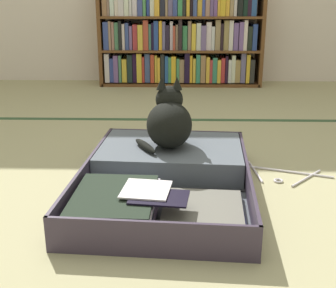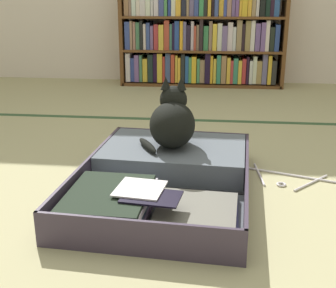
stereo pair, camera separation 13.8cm
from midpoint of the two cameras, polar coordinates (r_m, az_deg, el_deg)
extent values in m
plane|color=tan|center=(1.81, -2.89, -5.89)|extent=(10.00, 10.00, 0.00)
cube|color=#325130|center=(2.80, -1.29, 3.18)|extent=(4.80, 0.05, 0.00)
cube|color=brown|center=(3.96, -9.60, 13.95)|extent=(0.03, 0.29, 0.88)
cube|color=brown|center=(3.94, 10.89, 13.85)|extent=(0.03, 0.29, 0.88)
cube|color=brown|center=(3.94, 0.60, 7.92)|extent=(1.36, 0.29, 0.02)
cube|color=brown|center=(3.90, 0.62, 12.08)|extent=(1.33, 0.29, 0.02)
cube|color=silver|center=(3.98, -8.67, 9.90)|extent=(0.04, 0.24, 0.24)
cube|color=#33438D|center=(3.98, -8.08, 9.64)|extent=(0.03, 0.24, 0.20)
cube|color=slate|center=(3.97, -7.57, 9.82)|extent=(0.04, 0.24, 0.23)
cube|color=#437555|center=(3.96, -7.05, 9.84)|extent=(0.02, 0.24, 0.23)
cube|color=gold|center=(3.97, -6.49, 9.64)|extent=(0.04, 0.24, 0.20)
cube|color=#1B2927|center=(3.95, -5.82, 9.90)|extent=(0.04, 0.24, 0.24)
cube|color=#24132E|center=(3.95, -5.19, 9.97)|extent=(0.03, 0.24, 0.24)
cube|color=gold|center=(3.93, -4.63, 9.97)|extent=(0.04, 0.24, 0.25)
cube|color=#B7362D|center=(3.94, -4.12, 9.81)|extent=(0.02, 0.24, 0.22)
cube|color=#3D5281|center=(3.94, -3.59, 10.01)|extent=(0.04, 0.24, 0.25)
cube|color=#B83F27|center=(3.92, -2.98, 9.93)|extent=(0.03, 0.24, 0.24)
cube|color=gold|center=(3.93, -2.52, 9.91)|extent=(0.02, 0.24, 0.23)
cube|color=gold|center=(3.93, -2.17, 9.76)|extent=(0.02, 0.24, 0.21)
cube|color=#252829|center=(3.93, -1.69, 9.99)|extent=(0.03, 0.24, 0.24)
cube|color=#265493|center=(3.92, -1.18, 9.85)|extent=(0.03, 0.24, 0.23)
cube|color=#41874E|center=(3.92, -0.76, 9.79)|extent=(0.02, 0.24, 0.22)
cube|color=gold|center=(3.92, -0.28, 9.82)|extent=(0.04, 0.24, 0.22)
cube|color=#438757|center=(3.92, 0.27, 9.71)|extent=(0.02, 0.24, 0.21)
cube|color=#A0805C|center=(3.93, 0.77, 9.66)|extent=(0.04, 0.24, 0.20)
cube|color=black|center=(3.91, 1.44, 10.03)|extent=(0.04, 0.24, 0.25)
cube|color=gold|center=(3.92, 1.94, 9.89)|extent=(0.02, 0.24, 0.23)
cube|color=gold|center=(3.92, 2.35, 9.70)|extent=(0.02, 0.24, 0.21)
cube|color=#338062|center=(3.91, 2.85, 9.91)|extent=(0.03, 0.24, 0.24)
cube|color=#9D744B|center=(3.92, 3.46, 9.88)|extent=(0.04, 0.24, 0.24)
cube|color=gold|center=(3.92, 4.07, 9.75)|extent=(0.03, 0.24, 0.22)
cube|color=#B03538|center=(3.92, 4.48, 9.58)|extent=(0.02, 0.24, 0.20)
cube|color=#358062|center=(3.93, 4.95, 9.71)|extent=(0.04, 0.24, 0.21)
cube|color=gold|center=(3.92, 5.49, 9.55)|extent=(0.03, 0.24, 0.20)
cube|color=#C1383B|center=(3.94, 5.98, 9.69)|extent=(0.03, 0.24, 0.21)
cube|color=#27142A|center=(3.93, 6.43, 9.78)|extent=(0.02, 0.24, 0.23)
cube|color=silver|center=(3.94, 6.83, 9.55)|extent=(0.03, 0.24, 0.20)
cube|color=beige|center=(3.95, 7.29, 9.82)|extent=(0.03, 0.24, 0.23)
cube|color=#A0844C|center=(3.96, 7.83, 9.52)|extent=(0.04, 0.24, 0.19)
cube|color=slate|center=(3.95, 8.50, 9.91)|extent=(0.04, 0.24, 0.25)
cube|color=gold|center=(3.95, 9.11, 9.80)|extent=(0.03, 0.24, 0.24)
cube|color=#2B2A28|center=(3.96, 9.63, 9.49)|extent=(0.04, 0.24, 0.20)
cube|color=brown|center=(3.88, 0.63, 16.14)|extent=(1.33, 0.29, 0.02)
cube|color=#394B92|center=(3.95, -8.83, 13.77)|extent=(0.04, 0.24, 0.23)
cube|color=#98765C|center=(3.94, -8.34, 13.83)|extent=(0.02, 0.24, 0.24)
cube|color=#A07262|center=(3.94, -7.96, 13.80)|extent=(0.02, 0.24, 0.23)
cube|color=#457854|center=(3.94, -7.51, 13.78)|extent=(0.03, 0.24, 0.23)
cube|color=black|center=(3.92, -7.07, 13.89)|extent=(0.02, 0.24, 0.24)
cube|color=silver|center=(3.93, -6.65, 13.72)|extent=(0.02, 0.24, 0.21)
cube|color=#384B8E|center=(3.93, -6.20, 13.80)|extent=(0.03, 0.24, 0.22)
cube|color=slate|center=(3.93, -5.73, 13.63)|extent=(0.02, 0.24, 0.20)
cube|color=#AB3439|center=(3.92, -5.18, 13.72)|extent=(0.04, 0.24, 0.21)
cube|color=gold|center=(3.90, -4.53, 13.70)|extent=(0.04, 0.24, 0.21)
cube|color=#B14431|center=(3.90, -3.83, 13.99)|extent=(0.04, 0.24, 0.24)
cube|color=#3D7560|center=(3.91, -3.31, 13.79)|extent=(0.02, 0.24, 0.21)
cube|color=black|center=(3.91, -2.97, 13.85)|extent=(0.02, 0.24, 0.22)
cube|color=#28458E|center=(3.89, -2.53, 13.97)|extent=(0.04, 0.24, 0.24)
cube|color=gold|center=(3.89, -1.97, 13.97)|extent=(0.03, 0.24, 0.24)
cube|color=slate|center=(3.90, -1.53, 13.94)|extent=(0.03, 0.24, 0.23)
cube|color=black|center=(3.89, -1.07, 13.72)|extent=(0.03, 0.24, 0.20)
cube|color=silver|center=(3.90, -0.58, 13.97)|extent=(0.02, 0.24, 0.24)
cube|color=#B04431|center=(3.89, -0.23, 13.68)|extent=(0.02, 0.24, 0.20)
cube|color=#998062|center=(3.90, 0.12, 13.76)|extent=(0.02, 0.24, 0.21)
cube|color=black|center=(3.88, 0.54, 14.07)|extent=(0.03, 0.24, 0.25)
cube|color=#37804C|center=(3.90, 1.15, 13.69)|extent=(0.04, 0.24, 0.20)
cube|color=#8D725E|center=(3.89, 1.73, 13.97)|extent=(0.03, 0.24, 0.24)
cube|color=yellow|center=(3.88, 2.26, 13.79)|extent=(0.04, 0.24, 0.22)
cube|color=silver|center=(3.89, 2.89, 13.83)|extent=(0.04, 0.24, 0.22)
cube|color=slate|center=(3.88, 3.51, 13.66)|extent=(0.04, 0.24, 0.20)
cube|color=silver|center=(3.90, 4.17, 13.88)|extent=(0.04, 0.24, 0.23)
cube|color=silver|center=(3.90, 4.72, 13.60)|extent=(0.03, 0.24, 0.19)
cube|color=#927952|center=(3.89, 5.30, 13.98)|extent=(0.04, 0.24, 0.25)
cube|color=black|center=(3.90, 5.83, 13.74)|extent=(0.02, 0.24, 0.22)
cube|color=#98824D|center=(3.91, 6.37, 13.93)|extent=(0.04, 0.24, 0.24)
cube|color=silver|center=(3.90, 6.97, 13.91)|extent=(0.03, 0.24, 0.25)
cube|color=#6F5492|center=(3.91, 7.58, 13.73)|extent=(0.04, 0.24, 0.22)
cube|color=slate|center=(3.91, 8.25, 13.75)|extent=(0.04, 0.24, 0.23)
cube|color=silver|center=(3.91, 8.77, 13.86)|extent=(0.03, 0.24, 0.25)
cube|color=black|center=(3.93, 9.32, 13.46)|extent=(0.04, 0.24, 0.19)
cube|color=navy|center=(3.92, 9.93, 13.57)|extent=(0.04, 0.24, 0.21)
cube|color=#9A6E4A|center=(3.94, -9.07, 17.88)|extent=(0.04, 0.24, 0.24)
cube|color=#8E6F60|center=(3.94, -8.59, 17.81)|extent=(0.02, 0.24, 0.23)
cube|color=silver|center=(3.93, -8.13, 17.98)|extent=(0.04, 0.24, 0.25)
cube|color=beige|center=(3.92, -7.57, 17.65)|extent=(0.03, 0.24, 0.20)
cube|color=silver|center=(3.91, -6.99, 17.78)|extent=(0.04, 0.24, 0.22)
cube|color=silver|center=(3.91, -6.32, 18.00)|extent=(0.04, 0.24, 0.25)
cube|color=silver|center=(3.90, -5.79, 17.71)|extent=(0.02, 0.24, 0.20)
cube|color=silver|center=(3.90, -5.26, 17.79)|extent=(0.04, 0.24, 0.21)
cube|color=#3E4989|center=(3.89, -4.60, 18.05)|extent=(0.04, 0.24, 0.25)
cube|color=#488A4E|center=(3.89, -4.05, 18.06)|extent=(0.02, 0.24, 0.25)
cube|color=#2C3F8D|center=(3.90, -3.57, 17.97)|extent=(0.02, 0.24, 0.23)
cube|color=silver|center=(3.89, -3.06, 17.82)|extent=(0.03, 0.24, 0.21)
cube|color=gold|center=(3.88, -2.44, 17.79)|extent=(0.04, 0.24, 0.21)
cube|color=#1F202B|center=(3.87, -1.73, 18.04)|extent=(0.04, 0.24, 0.24)
cube|color=#977A5B|center=(3.87, -1.23, 18.13)|extent=(0.02, 0.24, 0.25)
cube|color=slate|center=(3.88, -0.73, 18.16)|extent=(0.04, 0.24, 0.25)
cube|color=#344383|center=(3.87, -0.13, 17.95)|extent=(0.04, 0.24, 0.23)
cube|color=#37854F|center=(3.87, 0.50, 18.07)|extent=(0.04, 0.24, 0.24)
cube|color=black|center=(3.87, 1.02, 18.01)|extent=(0.03, 0.24, 0.23)
cube|color=gold|center=(3.87, 1.53, 18.06)|extent=(0.03, 0.24, 0.24)
cube|color=black|center=(3.88, 1.96, 18.09)|extent=(0.02, 0.24, 0.25)
cube|color=#394A83|center=(3.87, 2.42, 17.83)|extent=(0.03, 0.24, 0.21)
cube|color=gold|center=(3.88, 3.02, 18.02)|extent=(0.04, 0.24, 0.24)
cube|color=#3A4898|center=(3.88, 3.52, 17.98)|extent=(0.02, 0.24, 0.23)
cube|color=#9F7462|center=(3.87, 4.01, 17.90)|extent=(0.04, 0.24, 0.22)
cube|color=#684F85|center=(3.88, 4.54, 18.01)|extent=(0.03, 0.24, 0.24)
cube|color=#6F4C87|center=(3.88, 5.01, 17.77)|extent=(0.03, 0.24, 0.21)
cube|color=gold|center=(3.88, 5.42, 17.71)|extent=(0.02, 0.24, 0.20)
cube|color=gold|center=(3.88, 5.95, 18.00)|extent=(0.04, 0.24, 0.24)
cube|color=gold|center=(3.89, 6.54, 17.61)|extent=(0.03, 0.24, 0.19)
cube|color=#A08358|center=(3.89, 7.07, 17.89)|extent=(0.03, 0.24, 0.24)
cube|color=silver|center=(3.90, 7.53, 17.85)|extent=(0.02, 0.24, 0.23)
cube|color=black|center=(3.89, 8.13, 17.72)|extent=(0.04, 0.24, 0.22)
cube|color=black|center=(3.90, 8.77, 17.86)|extent=(0.04, 0.24, 0.24)
cube|color=#281728|center=(3.91, 9.29, 17.85)|extent=(0.03, 0.24, 0.24)
cube|color=#294F8A|center=(3.92, 9.85, 17.85)|extent=(0.04, 0.24, 0.25)
cube|color=#3B3143|center=(1.57, -3.65, -9.76)|extent=(0.68, 0.51, 0.01)
cube|color=#3B3143|center=(1.34, -5.18, -12.28)|extent=(0.65, 0.05, 0.12)
cube|color=#3B3143|center=(1.62, -15.03, -7.25)|extent=(0.04, 0.47, 0.12)
cube|color=#3B3143|center=(1.53, 8.36, -8.38)|extent=(0.04, 0.47, 0.12)
cube|color=#4C5158|center=(1.56, -3.65, -9.44)|extent=(0.65, 0.48, 0.01)
cube|color=#3B3143|center=(1.98, -1.62, -3.37)|extent=(0.68, 0.51, 0.01)
cube|color=#3B3143|center=(2.18, -0.94, 0.22)|extent=(0.65, 0.05, 0.12)
cube|color=#3B3143|center=(2.03, -10.65, -1.56)|extent=(0.04, 0.47, 0.12)
cube|color=#3B3143|center=(1.95, 7.71, -2.16)|extent=(0.04, 0.47, 0.12)
cube|color=#4C5158|center=(1.98, -1.63, -3.10)|extent=(0.65, 0.48, 0.01)
cylinder|color=black|center=(1.77, -2.51, -5.83)|extent=(0.63, 0.06, 0.02)
cube|color=gray|center=(1.57, -9.15, -8.77)|extent=(0.30, 0.38, 0.02)
cube|color=#3C5066|center=(1.57, -9.49, -8.02)|extent=(0.29, 0.40, 0.02)
cube|color=silver|center=(1.57, -9.28, -7.06)|extent=(0.30, 0.35, 0.02)
cube|color=#232E23|center=(1.55, -9.60, -6.66)|extent=(0.29, 0.36, 0.01)
cube|color=#3E406E|center=(1.54, 2.15, -9.42)|extent=(0.29, 0.39, 0.01)
cube|color=slate|center=(1.54, 1.92, -8.86)|extent=(0.30, 0.36, 0.02)
cube|color=white|center=(1.54, -5.42, -5.92)|extent=(0.18, 0.18, 0.01)
cube|color=black|center=(1.49, -3.84, -6.94)|extent=(0.21, 0.15, 0.01)
cube|color=slate|center=(1.96, -1.64, -1.72)|extent=(0.65, 0.47, 0.11)
torus|color=white|center=(1.93, -3.20, -0.50)|extent=(0.08, 0.08, 0.01)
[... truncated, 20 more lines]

